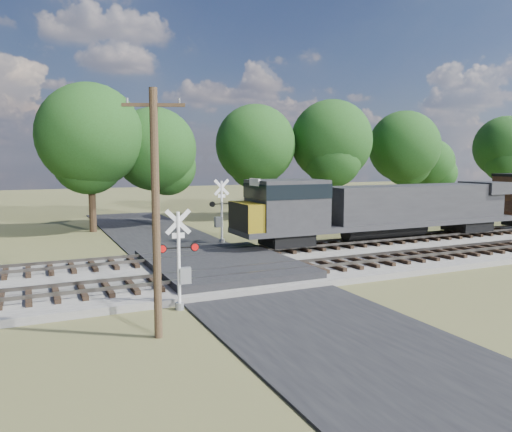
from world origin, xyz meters
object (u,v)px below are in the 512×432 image
equipment_shed (307,214)px  crossing_signal_near (181,268)px  crossing_signal_far (221,217)px  utility_pole (156,208)px

equipment_shed → crossing_signal_near: bearing=-115.3°
crossing_signal_near → equipment_shed: crossing_signal_near is taller
crossing_signal_far → utility_pole: 18.23m
crossing_signal_near → crossing_signal_far: bearing=70.7°
crossing_signal_far → utility_pole: (-8.22, -16.09, 2.37)m
utility_pole → equipment_shed: (16.64, 18.87, -2.82)m
crossing_signal_near → equipment_shed: 22.19m
utility_pole → equipment_shed: utility_pole is taller
crossing_signal_far → equipment_shed: crossing_signal_far is taller
crossing_signal_far → crossing_signal_near: bearing=60.2°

